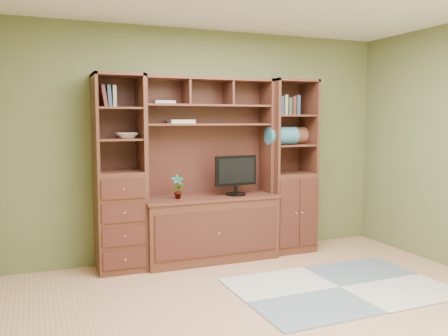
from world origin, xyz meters
name	(u,v)px	position (x,y,z in m)	size (l,w,h in m)	color
room	(295,156)	(0.00, 0.00, 1.30)	(4.60, 4.10, 2.64)	tan
center_hutch	(211,170)	(-0.05, 1.73, 1.02)	(1.54, 0.53, 2.05)	#51281C
left_tower	(119,173)	(-1.05, 1.77, 1.02)	(0.50, 0.45, 2.05)	#51281C
right_tower	(289,166)	(0.97, 1.77, 1.02)	(0.55, 0.45, 2.05)	#51281C
rug	(340,287)	(0.76, 0.42, 0.01)	(1.96, 1.30, 0.01)	#A0A6A6
monitor	(236,168)	(0.24, 1.70, 1.04)	(0.50, 0.22, 0.62)	black
orchid	(177,187)	(-0.45, 1.70, 0.86)	(0.14, 0.09, 0.26)	#B6503D
magazines	(181,122)	(-0.36, 1.82, 1.56)	(0.27, 0.20, 0.04)	beige
bowl	(127,135)	(-0.97, 1.77, 1.42)	(0.23, 0.23, 0.06)	beige
blanket_teal	(282,136)	(0.83, 1.73, 1.39)	(0.36, 0.21, 0.21)	#316E81
blanket_red	(292,135)	(1.05, 1.85, 1.39)	(0.37, 0.21, 0.21)	brown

